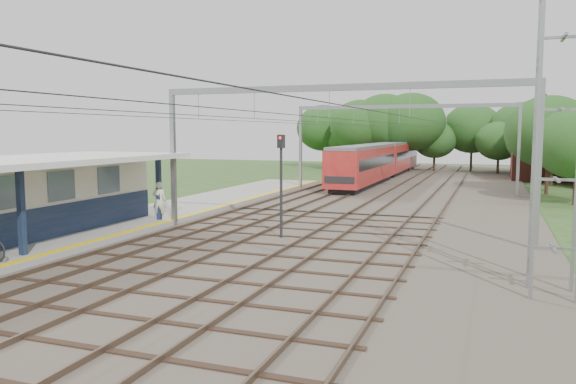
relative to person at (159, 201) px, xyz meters
The scene contains 12 objects.
ground 16.17m from the person, 68.58° to the right, with size 160.00×160.00×0.00m, color #2D4C1E.
ballast_bed 18.01m from the person, 56.62° to the left, with size 18.00×90.00×0.10m, color #473D33.
platform 2.23m from the person, 148.25° to the right, with size 5.00×52.00×0.35m, color gray.
yellow_stripe 1.54m from the person, 57.63° to the right, with size 0.45×52.00×0.01m, color yellow.
rail_tracks 16.76m from the person, 63.79° to the left, with size 11.80×88.00×0.15m.
catenary_system 14.46m from the person, 47.96° to the left, with size 17.22×88.00×7.00m.
lattice_pylon 19.76m from the person, 21.38° to the right, with size 1.30×1.30×12.00m.
tree_band 43.38m from the person, 77.00° to the left, with size 31.72×30.88×8.82m.
house_far 43.03m from the person, 59.40° to the left, with size 8.00×6.12×8.66m.
person is the anchor object (origin of this frame).
train 33.33m from the person, 80.70° to the left, with size 2.74×34.12×3.61m.
signal_post 7.55m from the person, 10.07° to the right, with size 0.38×0.33×4.75m.
Camera 1 is at (10.27, -9.72, 4.86)m, focal length 35.00 mm.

